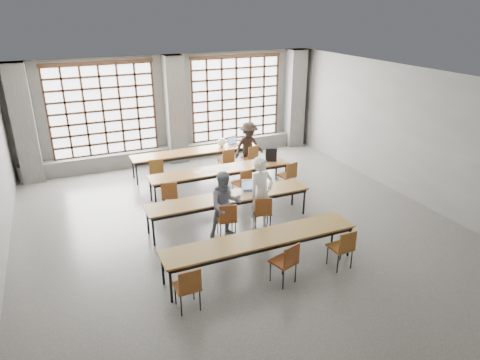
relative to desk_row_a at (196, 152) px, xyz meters
name	(u,v)px	position (x,y,z in m)	size (l,w,h in m)	color
floor	(239,228)	(-0.22, -3.91, -0.66)	(11.00, 11.00, 0.00)	#4E4E4C
ceiling	(239,80)	(-0.22, -3.91, 2.84)	(11.00, 11.00, 0.00)	silver
wall_back	(173,108)	(-0.22, 1.59, 1.09)	(10.00, 10.00, 0.00)	#5F5F5D
wall_front	(430,306)	(-0.22, -9.41, 1.09)	(10.00, 10.00, 0.00)	#5F5F5D
wall_right	(410,134)	(4.78, -3.91, 1.09)	(11.00, 11.00, 0.00)	#5F5F5D
column_left	(24,124)	(-4.72, 1.31, 1.09)	(0.60, 0.55, 3.50)	#525250
column_mid	(175,110)	(-0.22, 1.31, 1.09)	(0.60, 0.55, 3.50)	#525250
column_right	(295,99)	(4.28, 1.31, 1.09)	(0.60, 0.55, 3.50)	#525250
window_left	(103,111)	(-2.47, 1.51, 1.24)	(3.32, 0.12, 3.00)	white
window_right	(236,99)	(2.03, 1.51, 1.24)	(3.32, 0.12, 3.00)	white
sill_ledge	(177,153)	(-0.22, 1.39, -0.41)	(9.80, 0.35, 0.50)	#525250
desk_row_a	(196,152)	(0.00, 0.00, 0.00)	(4.00, 0.70, 0.73)	brown
desk_row_b	(221,171)	(0.13, -1.83, 0.00)	(4.00, 0.70, 0.73)	brown
desk_row_c	(229,199)	(-0.34, -3.60, 0.00)	(4.00, 0.70, 0.73)	brown
desk_row_d	(261,240)	(-0.50, -5.66, 0.00)	(4.00, 0.70, 0.73)	brown
chair_back_left	(156,169)	(-1.41, -0.63, -0.13)	(0.47, 0.47, 0.88)	brown
chair_back_mid	(227,159)	(0.80, -0.63, -0.13)	(0.44, 0.45, 0.88)	brown
chair_back_right	(251,156)	(1.62, -0.63, -0.13)	(0.51, 0.51, 0.88)	brown
chair_mid_left	(170,193)	(-1.50, -2.45, -0.13)	(0.52, 0.52, 0.88)	brown
chair_mid_centre	(243,181)	(0.55, -2.45, -0.13)	(0.51, 0.51, 0.88)	brown
chair_mid_right	(289,173)	(1.95, -2.45, -0.13)	(0.50, 0.51, 0.88)	brown
chair_front_left	(227,217)	(-0.65, -4.23, -0.13)	(0.48, 0.49, 0.88)	brown
chair_front_right	(263,210)	(0.24, -4.23, -0.13)	(0.52, 0.52, 0.88)	brown
chair_near_left	(188,285)	(-2.20, -6.29, -0.13)	(0.43, 0.43, 0.88)	brown
chair_near_mid	(287,260)	(-0.28, -6.29, -0.13)	(0.53, 0.53, 0.88)	maroon
chair_near_right	(343,245)	(1.00, -6.29, -0.13)	(0.44, 0.44, 0.88)	brown
student_male	(261,194)	(0.26, -4.10, 0.22)	(0.65, 0.42, 1.77)	white
student_female	(225,205)	(-0.64, -4.10, 0.12)	(0.76, 0.59, 1.57)	#182349
student_back	(249,147)	(1.60, -0.50, 0.13)	(1.03, 0.59, 1.59)	black
laptop_front	(249,188)	(0.23, -3.50, 0.13)	(0.43, 0.39, 0.26)	silver
laptop_back	(234,143)	(1.33, 0.11, 0.13)	(0.43, 0.39, 0.26)	#B7B8BC
mouse	(265,189)	(0.61, -3.62, 0.08)	(0.10, 0.06, 0.04)	silver
green_box	(226,193)	(-0.39, -3.52, 0.11)	(0.25, 0.09, 0.09)	#30852B
phone	(238,196)	(-0.16, -3.70, 0.07)	(0.13, 0.06, 0.01)	black
paper_sheet_a	(199,171)	(-0.47, -1.78, 0.07)	(0.30, 0.21, 0.00)	silver
paper_sheet_b	(211,171)	(-0.17, -1.88, 0.07)	(0.30, 0.21, 0.00)	white
paper_sheet_c	(224,168)	(0.23, -1.83, 0.07)	(0.30, 0.21, 0.00)	white
backpack	(271,154)	(1.73, -1.78, 0.27)	(0.32, 0.20, 0.40)	black
plastic_bag	(222,142)	(0.90, 0.05, 0.21)	(0.26, 0.21, 0.29)	white
red_pouch	(187,284)	(-2.20, -6.21, -0.16)	(0.20, 0.08, 0.06)	#A21713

